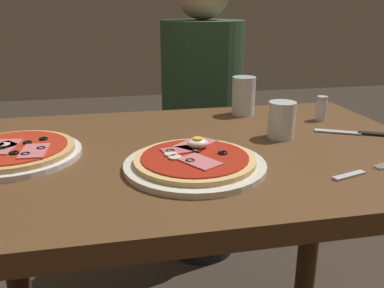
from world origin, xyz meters
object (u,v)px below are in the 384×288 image
object	(u,v)px
water_glass_near	(281,122)
knife	(362,133)
salt_shaker	(321,108)
diner_person	(202,127)
pizza_across_left	(14,152)
water_glass_far	(243,98)
dining_table	(191,201)
fork	(360,173)
pizza_foreground	(195,162)

from	to	relation	value
water_glass_near	knife	xyz separation A→B (m)	(0.20, -0.02, -0.03)
salt_shaker	diner_person	bearing A→B (deg)	110.39
water_glass_near	salt_shaker	world-z (taller)	water_glass_near
pizza_across_left	water_glass_far	bearing A→B (deg)	22.91
dining_table	knife	world-z (taller)	knife
water_glass_near	salt_shaker	bearing A→B (deg)	36.14
water_glass_far	dining_table	bearing A→B (deg)	-128.41
pizza_across_left	diner_person	size ratio (longest dim) A/B	0.23
fork	knife	xyz separation A→B (m)	(0.15, 0.22, 0.00)
dining_table	knife	size ratio (longest dim) A/B	5.95
dining_table	diner_person	world-z (taller)	diner_person
fork	diner_person	xyz separation A→B (m)	(-0.09, 0.93, -0.17)
water_glass_far	diner_person	xyz separation A→B (m)	(-0.02, 0.46, -0.22)
diner_person	pizza_across_left	bearing A→B (deg)	51.17
pizza_across_left	knife	world-z (taller)	pizza_across_left
water_glass_near	pizza_across_left	bearing A→B (deg)	-178.40
water_glass_near	water_glass_far	distance (m)	0.23
water_glass_near	knife	size ratio (longest dim) A/B	0.48
dining_table	knife	bearing A→B (deg)	1.78
water_glass_far	fork	bearing A→B (deg)	-80.74
salt_shaker	diner_person	xyz separation A→B (m)	(-0.21, 0.56, -0.20)
salt_shaker	water_glass_far	bearing A→B (deg)	151.23
water_glass_far	fork	distance (m)	0.48
water_glass_near	water_glass_far	size ratio (longest dim) A/B	0.80
pizza_across_left	diner_person	xyz separation A→B (m)	(0.56, 0.70, -0.18)
water_glass_far	pizza_foreground	bearing A→B (deg)	-120.58
dining_table	water_glass_near	world-z (taller)	water_glass_near
pizza_across_left	water_glass_near	bearing A→B (deg)	1.60
fork	pizza_across_left	bearing A→B (deg)	161.14
water_glass_far	knife	size ratio (longest dim) A/B	0.60
fork	dining_table	bearing A→B (deg)	143.71
pizza_foreground	water_glass_near	size ratio (longest dim) A/B	3.19
water_glass_far	pizza_across_left	bearing A→B (deg)	-157.09
knife	salt_shaker	distance (m)	0.15
knife	dining_table	bearing A→B (deg)	-178.22
dining_table	fork	xyz separation A→B (m)	(0.28, -0.21, 0.13)
pizza_across_left	water_glass_far	distance (m)	0.63
knife	pizza_foreground	bearing A→B (deg)	-163.87
salt_shaker	pizza_across_left	bearing A→B (deg)	-169.62
water_glass_near	salt_shaker	xyz separation A→B (m)	(0.17, 0.12, -0.00)
pizza_foreground	fork	xyz separation A→B (m)	(0.30, -0.09, -0.01)
knife	diner_person	bearing A→B (deg)	108.98
dining_table	fork	bearing A→B (deg)	-36.29
fork	salt_shaker	world-z (taller)	salt_shaker
water_glass_near	dining_table	bearing A→B (deg)	-171.77
knife	salt_shaker	xyz separation A→B (m)	(-0.03, 0.14, 0.03)
pizza_across_left	water_glass_near	size ratio (longest dim) A/B	3.15
knife	salt_shaker	bearing A→B (deg)	103.32
fork	knife	size ratio (longest dim) A/B	0.85
pizza_foreground	water_glass_near	xyz separation A→B (m)	(0.24, 0.15, 0.03)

